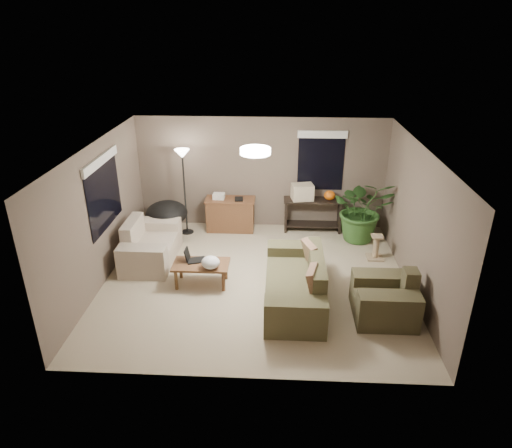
# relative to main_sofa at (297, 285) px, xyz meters

# --- Properties ---
(room_shell) EXTENTS (5.50, 5.50, 5.50)m
(room_shell) POSITION_rel_main_sofa_xyz_m (-0.73, 0.59, 0.96)
(room_shell) COLOR tan
(room_shell) RESTS_ON ground
(main_sofa) EXTENTS (0.95, 2.20, 0.85)m
(main_sofa) POSITION_rel_main_sofa_xyz_m (0.00, 0.00, 0.00)
(main_sofa) COLOR brown
(main_sofa) RESTS_ON ground
(throw_pillows) EXTENTS (0.38, 1.40, 0.47)m
(throw_pillows) POSITION_rel_main_sofa_xyz_m (0.26, 0.00, 0.36)
(throw_pillows) COLOR #8C7251
(throw_pillows) RESTS_ON main_sofa
(loveseat) EXTENTS (0.90, 1.60, 0.85)m
(loveseat) POSITION_rel_main_sofa_xyz_m (-2.86, 1.27, 0.00)
(loveseat) COLOR beige
(loveseat) RESTS_ON ground
(armchair) EXTENTS (0.95, 1.00, 0.85)m
(armchair) POSITION_rel_main_sofa_xyz_m (1.40, -0.38, 0.00)
(armchair) COLOR brown
(armchair) RESTS_ON ground
(coffee_table) EXTENTS (1.00, 0.55, 0.42)m
(coffee_table) POSITION_rel_main_sofa_xyz_m (-1.69, 0.42, 0.06)
(coffee_table) COLOR brown
(coffee_table) RESTS_ON ground
(laptop) EXTENTS (0.39, 0.32, 0.24)m
(laptop) POSITION_rel_main_sofa_xyz_m (-1.86, 0.52, 0.19)
(laptop) COLOR black
(laptop) RESTS_ON coffee_table
(plastic_bag) EXTENTS (0.40, 0.38, 0.23)m
(plastic_bag) POSITION_rel_main_sofa_xyz_m (-1.49, 0.27, 0.24)
(plastic_bag) COLOR white
(plastic_bag) RESTS_ON coffee_table
(desk) EXTENTS (1.10, 0.50, 0.75)m
(desk) POSITION_rel_main_sofa_xyz_m (-1.41, 2.77, 0.08)
(desk) COLOR brown
(desk) RESTS_ON ground
(desk_papers) EXTENTS (0.68, 0.27, 0.12)m
(desk_papers) POSITION_rel_main_sofa_xyz_m (-1.57, 2.76, 0.51)
(desk_papers) COLOR silver
(desk_papers) RESTS_ON desk
(console_table) EXTENTS (1.30, 0.40, 0.75)m
(console_table) POSITION_rel_main_sofa_xyz_m (0.43, 2.83, 0.14)
(console_table) COLOR black
(console_table) RESTS_ON ground
(pumpkin) EXTENTS (0.29, 0.29, 0.21)m
(pumpkin) POSITION_rel_main_sofa_xyz_m (0.78, 2.83, 0.56)
(pumpkin) COLOR orange
(pumpkin) RESTS_ON console_table
(cardboard_box) EXTENTS (0.51, 0.42, 0.34)m
(cardboard_box) POSITION_rel_main_sofa_xyz_m (0.18, 2.83, 0.63)
(cardboard_box) COLOR beige
(cardboard_box) RESTS_ON console_table
(papasan_chair) EXTENTS (0.93, 0.93, 0.80)m
(papasan_chair) POSITION_rel_main_sofa_xyz_m (-2.75, 2.37, 0.17)
(papasan_chair) COLOR black
(papasan_chair) RESTS_ON ground
(floor_lamp) EXTENTS (0.32, 0.32, 1.91)m
(floor_lamp) POSITION_rel_main_sofa_xyz_m (-2.37, 2.57, 1.30)
(floor_lamp) COLOR black
(floor_lamp) RESTS_ON ground
(ceiling_fixture) EXTENTS (0.50, 0.50, 0.10)m
(ceiling_fixture) POSITION_rel_main_sofa_xyz_m (-0.73, 0.59, 2.15)
(ceiling_fixture) COLOR white
(ceiling_fixture) RESTS_ON room_shell
(houseplant) EXTENTS (1.28, 1.42, 1.11)m
(houseplant) POSITION_rel_main_sofa_xyz_m (1.45, 2.42, 0.26)
(houseplant) COLOR #2D5923
(houseplant) RESTS_ON ground
(cat_scratching_post) EXTENTS (0.32, 0.32, 0.50)m
(cat_scratching_post) POSITION_rel_main_sofa_xyz_m (1.62, 1.57, -0.08)
(cat_scratching_post) COLOR tan
(cat_scratching_post) RESTS_ON ground
(window_left) EXTENTS (0.05, 1.56, 1.33)m
(window_left) POSITION_rel_main_sofa_xyz_m (-3.46, 0.89, 1.49)
(window_left) COLOR black
(window_left) RESTS_ON room_shell
(window_back) EXTENTS (1.06, 0.05, 1.33)m
(window_back) POSITION_rel_main_sofa_xyz_m (0.57, 3.07, 1.49)
(window_back) COLOR black
(window_back) RESTS_ON room_shell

